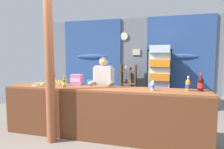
{
  "coord_description": "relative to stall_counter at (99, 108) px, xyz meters",
  "views": [
    {
      "loc": [
        1.05,
        -2.76,
        1.51
      ],
      "look_at": [
        0.06,
        1.01,
        1.16
      ],
      "focal_mm": 29.16,
      "sensor_mm": 36.0,
      "label": 1
    }
  ],
  "objects": [
    {
      "name": "drink_fridge",
      "position": [
        1.05,
        2.18,
        0.42
      ],
      "size": [
        0.64,
        0.76,
        1.85
      ],
      "color": "black",
      "rests_on": "ground"
    },
    {
      "name": "back_wall_curtained",
      "position": [
        0.05,
        2.74,
        0.83
      ],
      "size": [
        5.58,
        0.22,
        2.75
      ],
      "color": "slate",
      "rests_on": "ground"
    },
    {
      "name": "shopkeeper",
      "position": [
        -0.09,
        0.6,
        0.36
      ],
      "size": [
        0.48,
        0.42,
        1.52
      ],
      "color": "#28282D",
      "rests_on": "ground"
    },
    {
      "name": "bottle_shelf_rack",
      "position": [
        0.13,
        2.42,
        0.09
      ],
      "size": [
        0.48,
        0.28,
        1.31
      ],
      "color": "brown",
      "rests_on": "ground"
    },
    {
      "name": "ground_plane",
      "position": [
        0.02,
        0.88,
        -0.6
      ],
      "size": [
        7.89,
        7.89,
        0.0
      ],
      "primitive_type": "plane",
      "color": "slate"
    },
    {
      "name": "soda_bottle_orange_soda",
      "position": [
        1.54,
        0.18,
        0.46
      ],
      "size": [
        0.08,
        0.08,
        0.25
      ],
      "color": "orange",
      "rests_on": "stall_counter"
    },
    {
      "name": "timber_post",
      "position": [
        -0.8,
        -0.31,
        0.68
      ],
      "size": [
        0.19,
        0.16,
        2.67
      ],
      "color": "#995133",
      "rests_on": "ground"
    },
    {
      "name": "snack_box_wafer",
      "position": [
        -0.58,
        0.31,
        0.47
      ],
      "size": [
        0.23,
        0.15,
        0.22
      ],
      "color": "#B76699",
      "rests_on": "stall_counter"
    },
    {
      "name": "stall_counter",
      "position": [
        0.0,
        0.0,
        0.0
      ],
      "size": [
        3.83,
        0.59,
        0.95
      ],
      "color": "brown",
      "rests_on": "ground"
    },
    {
      "name": "soda_bottle_water",
      "position": [
        0.95,
        0.08,
        0.45
      ],
      "size": [
        0.06,
        0.06,
        0.21
      ],
      "color": "silver",
      "rests_on": "stall_counter"
    },
    {
      "name": "soda_bottle_cola",
      "position": [
        1.74,
        0.21,
        0.49
      ],
      "size": [
        0.1,
        0.1,
        0.31
      ],
      "color": "black",
      "rests_on": "stall_counter"
    },
    {
      "name": "plastic_lawn_chair",
      "position": [
        -0.84,
        1.79,
        -0.1
      ],
      "size": [
        0.5,
        0.5,
        0.86
      ],
      "color": "#3884D6",
      "rests_on": "ground"
    },
    {
      "name": "pastry_tray",
      "position": [
        -1.28,
        0.09,
        0.38
      ],
      "size": [
        0.34,
        0.34,
        0.07
      ],
      "color": "#BCBCC1",
      "rests_on": "stall_counter"
    },
    {
      "name": "soda_bottle_iced_tea",
      "position": [
        -0.69,
        -0.01,
        0.46
      ],
      "size": [
        0.07,
        0.07,
        0.23
      ],
      "color": "brown",
      "rests_on": "stall_counter"
    },
    {
      "name": "banana_bunch",
      "position": [
        -0.85,
        0.17,
        0.42
      ],
      "size": [
        0.28,
        0.06,
        0.16
      ],
      "color": "#CCC14C",
      "rests_on": "stall_counter"
    }
  ]
}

